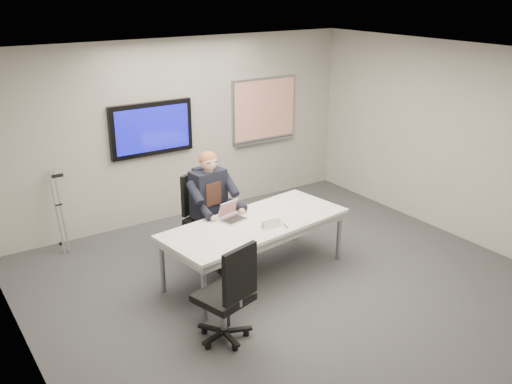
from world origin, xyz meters
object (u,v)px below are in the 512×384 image
conference_table (255,228)px  office_chair_far (205,229)px  office_chair_near (227,311)px  seated_person (216,219)px  laptop (231,215)px

conference_table → office_chair_far: (-0.23, 0.90, -0.30)m
office_chair_near → seated_person: seated_person is taller
office_chair_near → office_chair_far: bearing=-128.1°
laptop → seated_person: bearing=77.8°
office_chair_far → laptop: 0.79m
laptop → office_chair_far: bearing=79.1°
laptop → conference_table: bearing=-63.5°
conference_table → office_chair_near: 1.50m
office_chair_near → laptop: (0.83, 1.28, 0.44)m
office_chair_near → laptop: 1.59m
seated_person → laptop: bearing=-96.2°
office_chair_far → seated_person: seated_person is taller
office_chair_far → office_chair_near: size_ratio=1.01×
office_chair_far → laptop: bearing=-112.1°
conference_table → office_chair_near: size_ratio=2.22×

